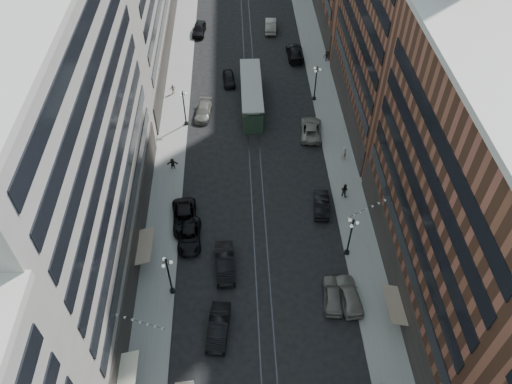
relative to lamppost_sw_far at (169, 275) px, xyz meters
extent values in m
plane|color=black|center=(9.20, 32.00, -3.10)|extent=(220.00, 220.00, 0.00)
cube|color=gray|center=(-1.80, 42.00, -3.02)|extent=(4.00, 180.00, 0.15)
cube|color=gray|center=(20.20, 42.00, -3.02)|extent=(4.00, 180.00, 0.15)
cube|color=#2D2D33|center=(8.50, 42.00, -3.09)|extent=(0.12, 180.00, 0.02)
cube|color=#2D2D33|center=(9.90, 42.00, -3.09)|extent=(0.12, 180.00, 0.02)
cube|color=#9E988C|center=(-7.80, 5.00, 10.90)|extent=(8.00, 36.00, 28.00)
cube|color=brown|center=(26.20, 0.00, 8.90)|extent=(8.00, 30.00, 24.00)
cylinder|color=black|center=(0.00, 0.00, -2.80)|extent=(0.56, 0.56, 0.30)
cylinder|color=black|center=(0.00, 0.00, -0.35)|extent=(0.18, 0.18, 5.20)
sphere|color=black|center=(0.00, 0.00, 2.45)|extent=(0.24, 0.24, 0.24)
sphere|color=white|center=(0.45, 0.00, 2.05)|extent=(0.36, 0.36, 0.36)
sphere|color=white|center=(-0.22, 0.39, 2.05)|extent=(0.36, 0.36, 0.36)
sphere|color=white|center=(-0.22, -0.39, 2.05)|extent=(0.36, 0.36, 0.36)
cylinder|color=black|center=(0.00, 27.00, -2.80)|extent=(0.56, 0.56, 0.30)
cylinder|color=black|center=(0.00, 27.00, -0.35)|extent=(0.18, 0.18, 5.20)
sphere|color=black|center=(0.00, 27.00, 2.45)|extent=(0.24, 0.24, 0.24)
sphere|color=white|center=(0.45, 27.00, 2.05)|extent=(0.36, 0.36, 0.36)
sphere|color=white|center=(-0.22, 27.39, 2.05)|extent=(0.36, 0.36, 0.36)
sphere|color=white|center=(-0.22, 26.61, 2.05)|extent=(0.36, 0.36, 0.36)
cylinder|color=black|center=(18.40, 4.00, -2.80)|extent=(0.56, 0.56, 0.30)
cylinder|color=black|center=(18.40, 4.00, -0.35)|extent=(0.18, 0.18, 5.20)
sphere|color=black|center=(18.40, 4.00, 2.45)|extent=(0.24, 0.24, 0.24)
sphere|color=white|center=(18.85, 4.00, 2.05)|extent=(0.36, 0.36, 0.36)
sphere|color=white|center=(18.18, 4.39, 2.05)|extent=(0.36, 0.36, 0.36)
sphere|color=white|center=(18.18, 3.61, 2.05)|extent=(0.36, 0.36, 0.36)
cylinder|color=black|center=(18.40, 32.00, -2.80)|extent=(0.56, 0.56, 0.30)
cylinder|color=black|center=(18.40, 32.00, -0.35)|extent=(0.18, 0.18, 5.20)
sphere|color=black|center=(18.40, 32.00, 2.45)|extent=(0.24, 0.24, 0.24)
sphere|color=white|center=(18.85, 32.00, 2.05)|extent=(0.36, 0.36, 0.36)
sphere|color=white|center=(18.18, 32.39, 2.05)|extent=(0.36, 0.36, 0.36)
sphere|color=white|center=(18.18, 31.61, 2.05)|extent=(0.36, 0.36, 0.36)
cube|color=#273D2B|center=(9.20, 31.15, -1.70)|extent=(2.69, 12.91, 2.80)
cube|color=gray|center=(9.20, 31.15, 0.02)|extent=(1.72, 11.83, 0.65)
cube|color=gray|center=(9.20, 31.15, 0.45)|extent=(2.90, 13.12, 0.16)
cylinder|color=black|center=(9.20, 26.31, -2.72)|extent=(2.47, 0.75, 0.75)
cylinder|color=black|center=(9.20, 35.99, -2.72)|extent=(2.47, 0.75, 0.75)
imported|color=black|center=(1.42, 6.63, -2.35)|extent=(2.61, 5.43, 1.49)
imported|color=#625F57|center=(16.00, -1.52, -2.29)|extent=(2.39, 4.92, 1.62)
imported|color=black|center=(4.70, -4.60, -2.24)|extent=(2.44, 5.40, 1.72)
imported|color=black|center=(-3.30, 5.41, -2.12)|extent=(0.89, 0.65, 1.64)
imported|color=black|center=(0.80, 9.24, -2.28)|extent=(3.25, 6.11, 1.63)
imported|color=slate|center=(2.34, 29.07, -2.37)|extent=(2.65, 5.22, 1.45)
imported|color=black|center=(0.95, 52.29, -2.23)|extent=(2.55, 5.24, 1.72)
imported|color=black|center=(16.53, 10.68, -2.31)|extent=(2.23, 4.95, 1.58)
imported|color=gray|center=(16.98, 24.34, -2.29)|extent=(3.33, 6.08, 1.61)
imported|color=black|center=(16.74, 43.82, -2.22)|extent=(2.59, 6.11, 1.76)
imported|color=black|center=(5.98, 37.03, -2.36)|extent=(2.16, 4.50, 1.48)
imported|color=gray|center=(13.40, 52.91, -2.20)|extent=(2.31, 5.57, 1.79)
imported|color=black|center=(-1.19, 18.21, -2.18)|extent=(1.43, 0.43, 1.54)
imported|color=beige|center=(-2.27, 34.40, -2.15)|extent=(1.03, 0.74, 1.59)
imported|color=black|center=(19.49, 12.51, -2.02)|extent=(1.00, 0.97, 1.86)
imported|color=#B3A894|center=(20.52, 19.04, -2.01)|extent=(0.73, 0.51, 1.88)
imported|color=black|center=(21.70, 42.27, -2.05)|extent=(1.19, 0.57, 1.80)
imported|color=slate|center=(17.60, -1.64, -2.24)|extent=(2.44, 5.20, 1.72)
imported|color=black|center=(5.33, 2.74, -2.20)|extent=(2.17, 5.53, 1.79)
camera|label=1|loc=(7.18, -27.92, 40.38)|focal=35.00mm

